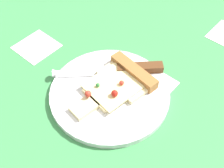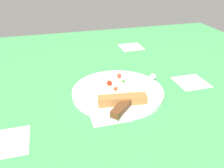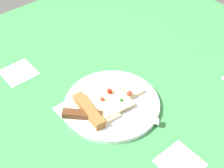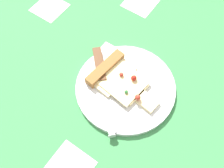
# 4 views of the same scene
# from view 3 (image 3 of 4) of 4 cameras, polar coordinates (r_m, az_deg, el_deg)

# --- Properties ---
(ground_plane) EXTENTS (1.28, 1.28, 0.03)m
(ground_plane) POSITION_cam_3_polar(r_m,az_deg,el_deg) (0.88, 2.06, -6.17)
(ground_plane) COLOR #3D8C4C
(ground_plane) RESTS_ON ground
(plate) EXTENTS (0.25, 0.25, 0.01)m
(plate) POSITION_cam_3_polar(r_m,az_deg,el_deg) (0.88, 0.07, -3.38)
(plate) COLOR silver
(plate) RESTS_ON ground_plane
(pizza_slice) EXTENTS (0.12, 0.18, 0.03)m
(pizza_slice) POSITION_cam_3_polar(r_m,az_deg,el_deg) (0.86, -1.36, -3.40)
(pizza_slice) COLOR beige
(pizza_slice) RESTS_ON plate
(knife) EXTENTS (0.19, 0.18, 0.02)m
(knife) POSITION_cam_3_polar(r_m,az_deg,el_deg) (0.84, -1.96, -5.50)
(knife) COLOR silver
(knife) RESTS_ON plate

